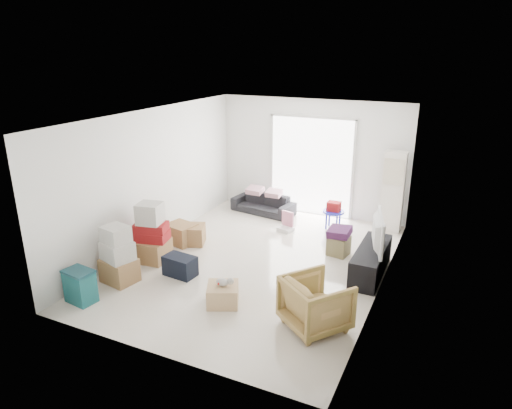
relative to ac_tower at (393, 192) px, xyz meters
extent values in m
cube|color=silver|center=(-1.95, -2.65, -0.99)|extent=(4.50, 6.00, 0.24)
cube|color=white|center=(-1.95, -2.65, 1.95)|extent=(4.50, 6.00, 0.24)
cube|color=white|center=(-1.95, 0.47, 0.48)|extent=(4.50, 0.24, 2.70)
cube|color=white|center=(-1.95, -5.77, 0.48)|extent=(4.50, 0.24, 2.70)
cube|color=white|center=(-4.32, -2.65, 0.48)|extent=(0.24, 6.00, 2.70)
cube|color=white|center=(0.42, -2.65, 0.48)|extent=(0.24, 6.00, 2.70)
cube|color=white|center=(-1.95, 0.33, 0.27)|extent=(2.00, 0.01, 2.30)
cube|color=silver|center=(-2.95, 0.32, 0.27)|extent=(0.06, 0.04, 2.30)
cube|color=silver|center=(-0.95, 0.32, 0.27)|extent=(0.06, 0.04, 2.30)
cube|color=silver|center=(-1.95, 0.32, 1.42)|extent=(2.10, 0.04, 0.06)
cube|color=silver|center=(0.00, 0.00, 0.00)|extent=(0.45, 0.30, 1.75)
cube|color=black|center=(0.05, -2.23, -0.62)|extent=(0.45, 1.50, 0.50)
imported|color=black|center=(0.05, -2.23, -0.30)|extent=(0.86, 1.18, 0.14)
imported|color=black|center=(-2.95, -0.15, -0.58)|extent=(1.58, 0.66, 0.60)
cube|color=#BE8A9B|center=(-3.18, -0.14, -0.22)|extent=(0.39, 0.32, 0.12)
cube|color=#BE8A9B|center=(-2.67, -0.16, -0.22)|extent=(0.37, 0.30, 0.12)
imported|color=tan|center=(-0.32, -4.18, -0.46)|extent=(1.10, 1.09, 0.83)
cube|color=#125156|center=(-3.85, -5.08, -0.75)|extent=(0.48, 0.37, 0.25)
cube|color=#125156|center=(-3.85, -5.08, -0.50)|extent=(0.48, 0.37, 0.25)
cube|color=#0C333D|center=(-3.85, -5.08, -0.36)|extent=(0.50, 0.38, 0.04)
cube|color=#A17C48|center=(-3.75, -4.31, -0.67)|extent=(0.62, 0.54, 0.41)
cube|color=silver|center=(-3.75, -4.31, -0.31)|extent=(0.60, 0.54, 0.32)
cube|color=silver|center=(-3.75, -4.31, -0.01)|extent=(0.48, 0.44, 0.27)
cube|color=#A17C48|center=(-3.75, -3.40, -0.67)|extent=(0.60, 0.60, 0.40)
cube|color=maroon|center=(-3.75, -3.40, -0.38)|extent=(0.68, 0.53, 0.18)
cube|color=maroon|center=(-3.75, -3.40, -0.21)|extent=(0.66, 0.53, 0.16)
cube|color=silver|center=(-3.75, -3.40, 0.06)|extent=(0.49, 0.48, 0.38)
cube|color=#A17C48|center=(-3.72, -2.51, -0.67)|extent=(0.65, 0.57, 0.41)
cube|color=#A17C48|center=(-3.49, -2.43, -0.68)|extent=(0.60, 0.60, 0.39)
cube|color=black|center=(-2.95, -3.69, -0.70)|extent=(0.59, 0.39, 0.36)
cube|color=olive|center=(-0.67, -1.69, -0.69)|extent=(0.42, 0.42, 0.37)
cube|color=#542255|center=(-0.67, -1.69, -0.44)|extent=(0.42, 0.42, 0.14)
cylinder|color=#1D22C1|center=(-1.15, -0.42, -0.49)|extent=(0.48, 0.48, 0.04)
cylinder|color=#1D22C1|center=(-1.03, -0.30, -0.69)|extent=(0.04, 0.04, 0.37)
cylinder|color=#1D22C1|center=(-1.27, -0.30, -0.69)|extent=(0.04, 0.04, 0.37)
cylinder|color=#1D22C1|center=(-1.27, -0.53, -0.69)|extent=(0.04, 0.04, 0.37)
cylinder|color=#1D22C1|center=(-1.03, -0.53, -0.69)|extent=(0.04, 0.04, 0.37)
cube|color=maroon|center=(-1.15, -0.42, -0.37)|extent=(0.28, 0.22, 0.20)
cube|color=silver|center=(-2.03, -1.00, -0.84)|extent=(0.36, 0.33, 0.08)
cube|color=pink|center=(-2.03, -0.89, -0.63)|extent=(0.29, 0.11, 0.33)
cube|color=tan|center=(-1.82, -4.19, -0.72)|extent=(0.63, 0.63, 0.32)
ellipsoid|color=#B2ADA8|center=(-1.82, -4.19, -0.50)|extent=(0.21, 0.15, 0.11)
cube|color=red|center=(-1.82, -4.19, -0.50)|extent=(0.18, 0.16, 0.03)
sphere|color=#B2ADA8|center=(-1.69, -4.16, -0.47)|extent=(0.11, 0.11, 0.11)
camera|label=1|loc=(1.30, -9.60, 2.90)|focal=32.00mm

